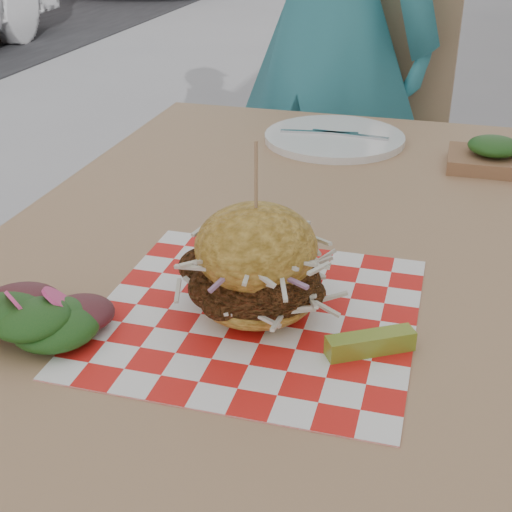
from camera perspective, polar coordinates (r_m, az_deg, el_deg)
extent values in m
imported|color=teal|center=(2.00, 5.79, 17.22)|extent=(0.71, 0.57, 1.68)
cube|color=tan|center=(1.04, 2.30, 1.24)|extent=(0.80, 1.20, 0.04)
cylinder|color=#333338|center=(1.76, -4.64, -1.01)|extent=(0.05, 0.05, 0.71)
cylinder|color=#333338|center=(1.67, 17.90, -3.91)|extent=(0.05, 0.05, 0.71)
cube|color=tan|center=(1.98, 8.38, 5.23)|extent=(0.45, 0.45, 0.04)
cube|color=tan|center=(2.10, 10.02, 13.50)|extent=(0.42, 0.07, 0.50)
cylinder|color=#333338|center=(1.97, 1.69, -2.28)|extent=(0.03, 0.03, 0.43)
cylinder|color=#333338|center=(1.90, 12.07, -4.01)|extent=(0.03, 0.03, 0.43)
cylinder|color=#333338|center=(2.27, 4.50, 1.94)|extent=(0.03, 0.03, 0.43)
cylinder|color=#333338|center=(2.22, 13.48, 0.57)|extent=(0.03, 0.03, 0.43)
cube|color=red|center=(0.82, 0.00, -4.60)|extent=(0.36, 0.36, 0.00)
ellipsoid|color=gold|center=(0.81, 0.00, -3.13)|extent=(0.13, 0.13, 0.05)
ellipsoid|color=brown|center=(0.80, 0.00, -2.01)|extent=(0.15, 0.14, 0.07)
ellipsoid|color=gold|center=(0.78, 0.00, 0.69)|extent=(0.14, 0.14, 0.10)
cylinder|color=tan|center=(0.75, 0.00, 5.49)|extent=(0.00, 0.00, 0.10)
cube|color=olive|center=(0.76, 9.13, -6.90)|extent=(0.09, 0.07, 0.02)
ellipsoid|color=#3F1419|center=(0.80, -15.13, -5.51)|extent=(0.08, 0.08, 0.03)
ellipsoid|color=#134214|center=(0.82, -15.16, -4.48)|extent=(0.08, 0.08, 0.03)
ellipsoid|color=#134214|center=(0.84, -16.83, -4.17)|extent=(0.08, 0.08, 0.03)
ellipsoid|color=#3F1419|center=(0.83, -18.52, -4.85)|extent=(0.08, 0.08, 0.03)
ellipsoid|color=#134214|center=(0.80, -18.59, -5.88)|extent=(0.08, 0.08, 0.03)
ellipsoid|color=#134214|center=(0.79, -16.87, -6.24)|extent=(0.08, 0.08, 0.03)
cylinder|color=#EF428B|center=(0.81, -15.42, -3.42)|extent=(0.05, 0.05, 0.04)
cylinder|color=white|center=(1.40, 6.29, 9.37)|extent=(0.27, 0.27, 0.01)
cube|color=silver|center=(1.41, 5.08, 9.84)|extent=(0.15, 0.03, 0.00)
cube|color=silver|center=(1.40, 7.53, 9.60)|extent=(0.15, 0.03, 0.00)
cube|color=#8B5F3F|center=(1.32, 18.34, 7.20)|extent=(0.15, 0.12, 0.02)
ellipsoid|color=#134214|center=(1.31, 18.52, 8.34)|extent=(0.09, 0.09, 0.03)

